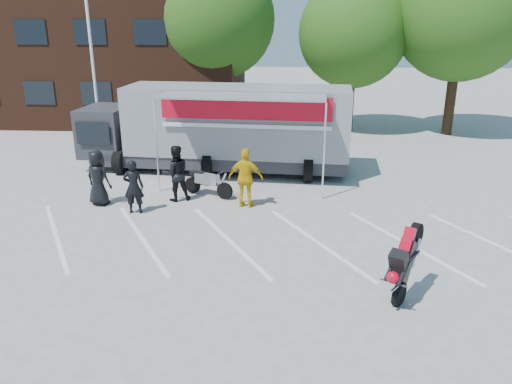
# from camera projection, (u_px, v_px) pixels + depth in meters

# --- Properties ---
(ground) EXTENTS (100.00, 100.00, 0.00)m
(ground) POSITION_uv_depth(u_px,v_px,m) (216.00, 256.00, 12.61)
(ground) COLOR #A9AAA4
(ground) RESTS_ON ground
(parking_bay_lines) EXTENTS (18.09, 13.33, 0.01)m
(parking_bay_lines) POSITION_uv_depth(u_px,v_px,m) (221.00, 240.00, 13.55)
(parking_bay_lines) COLOR white
(parking_bay_lines) RESTS_ON ground
(office_building) EXTENTS (18.00, 8.00, 7.00)m
(office_building) POSITION_uv_depth(u_px,v_px,m) (85.00, 57.00, 28.93)
(office_building) COLOR #462416
(office_building) RESTS_ON ground
(flagpole) EXTENTS (1.61, 0.12, 8.00)m
(flagpole) POSITION_uv_depth(u_px,v_px,m) (96.00, 34.00, 20.68)
(flagpole) COLOR white
(flagpole) RESTS_ON ground
(tree_left) EXTENTS (6.12, 6.12, 8.64)m
(tree_left) POSITION_uv_depth(u_px,v_px,m) (216.00, 20.00, 25.92)
(tree_left) COLOR #382314
(tree_left) RESTS_ON ground
(tree_mid) EXTENTS (5.44, 5.44, 7.68)m
(tree_mid) POSITION_uv_depth(u_px,v_px,m) (353.00, 33.00, 24.81)
(tree_mid) COLOR #382314
(tree_mid) RESTS_ON ground
(tree_right) EXTENTS (6.46, 6.46, 9.12)m
(tree_right) POSITION_uv_depth(u_px,v_px,m) (462.00, 13.00, 23.76)
(tree_right) COLOR #382314
(tree_right) RESTS_ON ground
(transporter_truck) EXTENTS (10.65, 5.77, 3.27)m
(transporter_truck) POSITION_uv_depth(u_px,v_px,m) (226.00, 170.00, 19.66)
(transporter_truck) COLOR gray
(transporter_truck) RESTS_ON ground
(parked_motorcycle) EXTENTS (1.97, 1.37, 0.99)m
(parked_motorcycle) POSITION_uv_depth(u_px,v_px,m) (209.00, 196.00, 16.87)
(parked_motorcycle) COLOR #BAB9BF
(parked_motorcycle) RESTS_ON ground
(stunt_bike_rider) EXTENTS (1.44, 1.69, 1.81)m
(stunt_bike_rider) POSITION_uv_depth(u_px,v_px,m) (407.00, 292.00, 10.97)
(stunt_bike_rider) COLOR black
(stunt_bike_rider) RESTS_ON ground
(spectator_leather_a) EXTENTS (1.02, 0.85, 1.78)m
(spectator_leather_a) POSITION_uv_depth(u_px,v_px,m) (98.00, 178.00, 15.82)
(spectator_leather_a) COLOR black
(spectator_leather_a) RESTS_ON ground
(spectator_leather_b) EXTENTS (0.63, 0.43, 1.68)m
(spectator_leather_b) POSITION_uv_depth(u_px,v_px,m) (134.00, 187.00, 15.15)
(spectator_leather_b) COLOR black
(spectator_leather_b) RESTS_ON ground
(spectator_leather_c) EXTENTS (1.09, 0.98, 1.84)m
(spectator_leather_c) POSITION_uv_depth(u_px,v_px,m) (176.00, 173.00, 16.19)
(spectator_leather_c) COLOR black
(spectator_leather_c) RESTS_ON ground
(spectator_hivis) EXTENTS (1.17, 0.61, 1.90)m
(spectator_hivis) POSITION_uv_depth(u_px,v_px,m) (246.00, 178.00, 15.61)
(spectator_hivis) COLOR yellow
(spectator_hivis) RESTS_ON ground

